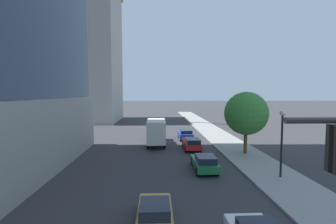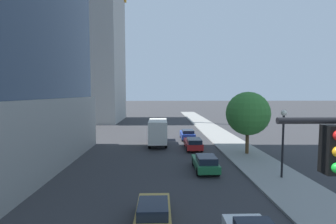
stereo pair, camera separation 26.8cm
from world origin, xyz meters
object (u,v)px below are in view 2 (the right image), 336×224
object	(u,v)px
street_lamp	(283,133)
box_truck	(158,131)
street_tree	(248,114)
car_red	(193,143)
construction_building	(91,43)
car_gold	(153,214)
car_green	(205,163)
car_blue	(187,134)

from	to	relation	value
street_lamp	box_truck	size ratio (longest dim) A/B	0.71
street_tree	car_red	world-z (taller)	street_tree
construction_building	car_red	bearing A→B (deg)	-56.43
construction_building	street_lamp	distance (m)	49.69
car_gold	box_truck	world-z (taller)	box_truck
car_red	car_green	distance (m)	7.84
street_tree	box_truck	xyz separation A→B (m)	(-9.60, 5.46, -2.62)
construction_building	street_lamp	size ratio (longest dim) A/B	8.33
car_blue	car_gold	bearing A→B (deg)	-100.41
car_gold	box_truck	xyz separation A→B (m)	(0.00, 19.29, 1.16)
construction_building	car_gold	size ratio (longest dim) A/B	10.61
construction_building	box_truck	size ratio (longest dim) A/B	5.95
construction_building	car_blue	size ratio (longest dim) A/B	10.31
car_gold	street_tree	bearing A→B (deg)	55.24
car_red	car_gold	xyz separation A→B (m)	(-4.15, -16.37, -0.09)
street_tree	car_blue	bearing A→B (deg)	121.98
car_red	box_truck	size ratio (longest dim) A/B	0.61
street_lamp	car_gold	xyz separation A→B (m)	(-9.65, -6.40, -2.95)
street_lamp	car_blue	xyz separation A→B (m)	(-5.51, 16.17, -2.86)
car_green	car_blue	world-z (taller)	car_blue
car_blue	box_truck	size ratio (longest dim) A/B	0.58
car_red	car_green	bearing A→B (deg)	-90.00
box_truck	street_tree	bearing A→B (deg)	-29.64
car_blue	car_red	bearing A→B (deg)	-90.00
street_lamp	car_green	xyz separation A→B (m)	(-5.51, 2.13, -2.88)
car_gold	car_green	bearing A→B (deg)	64.07
street_lamp	street_tree	distance (m)	7.48
construction_building	box_truck	xyz separation A→B (m)	(15.85, -27.21, -16.29)
construction_building	car_gold	bearing A→B (deg)	-71.18
car_red	car_blue	distance (m)	6.19
street_lamp	car_red	xyz separation A→B (m)	(-5.51, 9.97, -2.85)
car_red	box_truck	bearing A→B (deg)	144.81
car_green	construction_building	bearing A→B (deg)	117.77
car_red	box_truck	xyz separation A→B (m)	(-4.15, 2.92, 1.07)
car_blue	street_tree	bearing A→B (deg)	-58.02
street_tree	box_truck	distance (m)	11.35
street_lamp	car_gold	distance (m)	11.95
street_tree	car_gold	world-z (taller)	street_tree
street_tree	car_blue	size ratio (longest dim) A/B	1.57
car_blue	box_truck	distance (m)	5.39
car_red	car_gold	bearing A→B (deg)	-104.22
car_green	box_truck	world-z (taller)	box_truck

